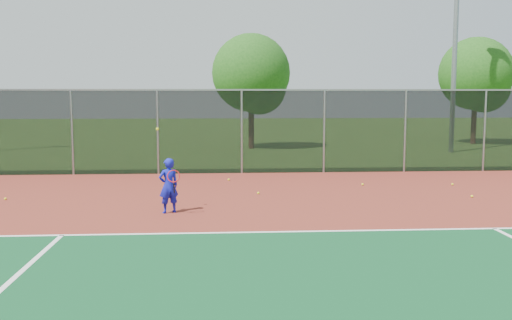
{
  "coord_description": "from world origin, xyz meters",
  "views": [
    {
      "loc": [
        -3.81,
        -8.48,
        2.86
      ],
      "look_at": [
        -2.94,
        5.0,
        1.3
      ],
      "focal_mm": 40.0,
      "sensor_mm": 36.0,
      "label": 1
    }
  ],
  "objects": [
    {
      "name": "practice_ball_2",
      "position": [
        3.48,
        8.73,
        0.06
      ],
      "size": [
        0.07,
        0.07,
        0.07
      ],
      "primitive_type": "sphere",
      "color": "yellow",
      "rests_on": "court_apron"
    },
    {
      "name": "tree_back_left",
      "position": [
        -2.01,
        21.61,
        3.79
      ],
      "size": [
        4.11,
        4.11,
        6.04
      ],
      "color": "#372114",
      "rests_on": "ground"
    },
    {
      "name": "practice_ball_7",
      "position": [
        0.66,
        8.9,
        0.06
      ],
      "size": [
        0.07,
        0.07,
        0.07
      ],
      "primitive_type": "sphere",
      "color": "yellow",
      "rests_on": "court_apron"
    },
    {
      "name": "practice_ball_0",
      "position": [
        -2.71,
        7.56,
        0.06
      ],
      "size": [
        0.07,
        0.07,
        0.07
      ],
      "primitive_type": "sphere",
      "color": "yellow",
      "rests_on": "court_apron"
    },
    {
      "name": "practice_ball_1",
      "position": [
        -3.51,
        10.19,
        0.06
      ],
      "size": [
        0.07,
        0.07,
        0.07
      ],
      "primitive_type": "sphere",
      "color": "yellow",
      "rests_on": "court_apron"
    },
    {
      "name": "ground",
      "position": [
        0.0,
        0.0,
        0.0
      ],
      "size": [
        120.0,
        120.0,
        0.0
      ],
      "primitive_type": "plane",
      "color": "#345F1B",
      "rests_on": "ground"
    },
    {
      "name": "practice_ball_6",
      "position": [
        3.16,
        6.64,
        0.06
      ],
      "size": [
        0.07,
        0.07,
        0.07
      ],
      "primitive_type": "sphere",
      "color": "yellow",
      "rests_on": "court_apron"
    },
    {
      "name": "court_apron",
      "position": [
        0.0,
        2.0,
        0.01
      ],
      "size": [
        30.0,
        20.0,
        0.02
      ],
      "primitive_type": "cube",
      "color": "maroon",
      "rests_on": "ground"
    },
    {
      "name": "fence_back",
      "position": [
        0.0,
        12.0,
        1.56
      ],
      "size": [
        30.0,
        0.06,
        3.03
      ],
      "color": "black",
      "rests_on": "court_apron"
    },
    {
      "name": "tree_back_mid",
      "position": [
        11.0,
        23.53,
        3.84
      ],
      "size": [
        4.17,
        4.17,
        6.13
      ],
      "color": "#372114",
      "rests_on": "ground"
    },
    {
      "name": "floodlight_n",
      "position": [
        7.68,
        19.0,
        6.68
      ],
      "size": [
        0.9,
        0.4,
        11.82
      ],
      "color": "gray",
      "rests_on": "ground"
    },
    {
      "name": "practice_ball_4",
      "position": [
        -9.59,
        7.09,
        0.06
      ],
      "size": [
        0.07,
        0.07,
        0.07
      ],
      "primitive_type": "sphere",
      "color": "yellow",
      "rests_on": "court_apron"
    },
    {
      "name": "tennis_player",
      "position": [
        -5.03,
        5.12,
        0.69
      ],
      "size": [
        0.59,
        0.66,
        2.05
      ],
      "color": "#1319B7",
      "rests_on": "court_apron"
    }
  ]
}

